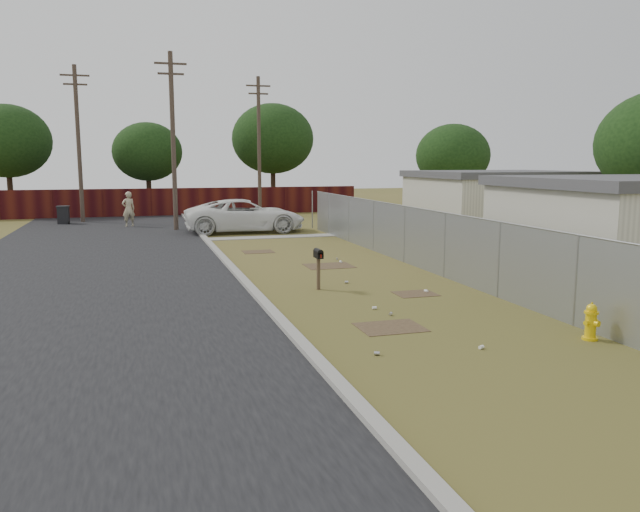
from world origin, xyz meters
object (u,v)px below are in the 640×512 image
object	(u,v)px
pedestrian	(129,209)
trash_bin	(63,215)
fire_hydrant	(591,322)
mailbox	(318,257)
pickup_truck	(245,216)

from	to	relation	value
pedestrian	trash_bin	distance (m)	4.48
fire_hydrant	trash_bin	size ratio (longest dim) A/B	0.75
mailbox	trash_bin	distance (m)	23.49
fire_hydrant	pickup_truck	xyz separation A→B (m)	(-3.41, 21.06, 0.47)
pedestrian	fire_hydrant	bearing A→B (deg)	92.84
mailbox	pickup_truck	bearing A→B (deg)	88.25
trash_bin	mailbox	bearing A→B (deg)	-67.99
pedestrian	trash_bin	size ratio (longest dim) A/B	1.86
pedestrian	trash_bin	bearing A→B (deg)	-52.94
fire_hydrant	pedestrian	size ratio (longest dim) A/B	0.40
fire_hydrant	pedestrian	distance (m)	27.03
fire_hydrant	mailbox	world-z (taller)	mailbox
fire_hydrant	trash_bin	distance (m)	30.81
mailbox	trash_bin	xyz separation A→B (m)	(-8.80, 21.77, -0.38)
pickup_truck	pedestrian	bearing A→B (deg)	53.70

